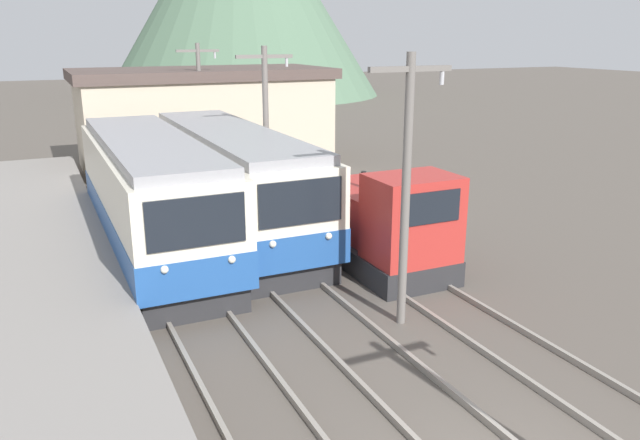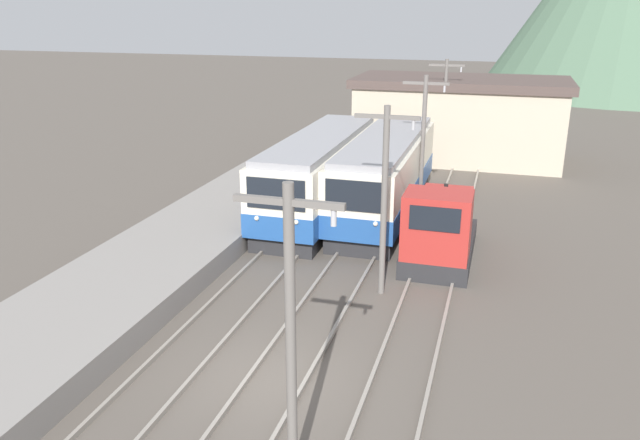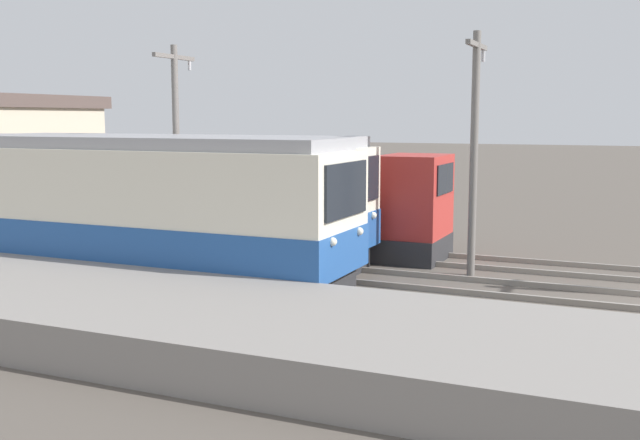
{
  "view_description": "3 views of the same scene",
  "coord_description": "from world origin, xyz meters",
  "px_view_note": "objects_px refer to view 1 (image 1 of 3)",
  "views": [
    {
      "loc": [
        -5.66,
        -5.55,
        6.49
      ],
      "look_at": [
        1.18,
        9.21,
        1.67
      ],
      "focal_mm": 35.0,
      "sensor_mm": 36.0,
      "label": 1
    },
    {
      "loc": [
        5.1,
        -12.69,
        8.98
      ],
      "look_at": [
        -1.1,
        8.17,
        1.49
      ],
      "focal_mm": 35.0,
      "sensor_mm": 36.0,
      "label": 2
    },
    {
      "loc": [
        -17.2,
        1.76,
        4.04
      ],
      "look_at": [
        -0.26,
        9.2,
        1.5
      ],
      "focal_mm": 42.0,
      "sensor_mm": 36.0,
      "label": 3
    }
  ],
  "objects_px": {
    "commuter_train_center": "(233,186)",
    "catenary_mast_far": "(266,129)",
    "commuter_train_left": "(152,200)",
    "shunting_locomotive": "(382,226)",
    "catenary_mast_mid": "(407,182)",
    "catenary_mast_distant": "(201,104)"
  },
  "relations": [
    {
      "from": "commuter_train_center",
      "to": "catenary_mast_far",
      "type": "distance_m",
      "value": 2.41
    },
    {
      "from": "commuter_train_left",
      "to": "catenary_mast_far",
      "type": "relative_size",
      "value": 1.86
    },
    {
      "from": "shunting_locomotive",
      "to": "catenary_mast_mid",
      "type": "relative_size",
      "value": 0.87
    },
    {
      "from": "catenary_mast_mid",
      "to": "shunting_locomotive",
      "type": "bearing_deg",
      "value": 66.89
    },
    {
      "from": "commuter_train_left",
      "to": "shunting_locomotive",
      "type": "relative_size",
      "value": 2.13
    },
    {
      "from": "commuter_train_left",
      "to": "catenary_mast_far",
      "type": "height_order",
      "value": "catenary_mast_far"
    },
    {
      "from": "catenary_mast_far",
      "to": "shunting_locomotive",
      "type": "bearing_deg",
      "value": -74.74
    },
    {
      "from": "commuter_train_left",
      "to": "catenary_mast_mid",
      "type": "bearing_deg",
      "value": -59.94
    },
    {
      "from": "catenary_mast_far",
      "to": "catenary_mast_mid",
      "type": "bearing_deg",
      "value": -90.0
    },
    {
      "from": "commuter_train_left",
      "to": "catenary_mast_mid",
      "type": "xyz_separation_m",
      "value": [
        4.31,
        -7.44,
        1.72
      ]
    },
    {
      "from": "commuter_train_center",
      "to": "catenary_mast_far",
      "type": "xyz_separation_m",
      "value": [
        1.51,
        0.73,
        1.74
      ]
    },
    {
      "from": "commuter_train_center",
      "to": "catenary_mast_far",
      "type": "relative_size",
      "value": 1.9
    },
    {
      "from": "shunting_locomotive",
      "to": "catenary_mast_far",
      "type": "bearing_deg",
      "value": 105.26
    },
    {
      "from": "commuter_train_left",
      "to": "shunting_locomotive",
      "type": "bearing_deg",
      "value": -34.25
    },
    {
      "from": "catenary_mast_mid",
      "to": "catenary_mast_distant",
      "type": "bearing_deg",
      "value": 90.0
    },
    {
      "from": "catenary_mast_distant",
      "to": "catenary_mast_far",
      "type": "bearing_deg",
      "value": -90.0
    },
    {
      "from": "shunting_locomotive",
      "to": "catenary_mast_mid",
      "type": "bearing_deg",
      "value": -113.11
    },
    {
      "from": "commuter_train_center",
      "to": "catenary_mast_mid",
      "type": "height_order",
      "value": "catenary_mast_mid"
    },
    {
      "from": "commuter_train_left",
      "to": "catenary_mast_distant",
      "type": "height_order",
      "value": "catenary_mast_distant"
    },
    {
      "from": "shunting_locomotive",
      "to": "catenary_mast_distant",
      "type": "xyz_separation_m",
      "value": [
        -1.49,
        14.43,
        2.19
      ]
    },
    {
      "from": "commuter_train_left",
      "to": "catenary_mast_mid",
      "type": "relative_size",
      "value": 1.86
    },
    {
      "from": "catenary_mast_distant",
      "to": "shunting_locomotive",
      "type": "bearing_deg",
      "value": -84.1
    }
  ]
}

